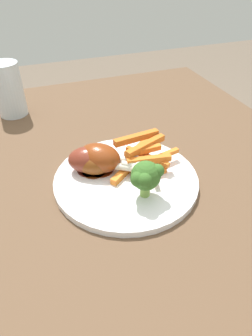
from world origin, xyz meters
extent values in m
cube|color=brown|center=(0.00, 0.00, 0.70)|extent=(1.09, 0.87, 0.03)
cylinder|color=#443122|center=(-0.49, 0.38, 0.34)|extent=(0.06, 0.06, 0.69)
cylinder|color=white|center=(-0.05, 0.03, 0.72)|extent=(0.26, 0.26, 0.01)
cylinder|color=#7DA748|center=(0.01, 0.04, 0.74)|extent=(0.02, 0.02, 0.02)
sphere|color=#376626|center=(0.01, 0.04, 0.77)|extent=(0.05, 0.05, 0.05)
sphere|color=#376626|center=(0.02, 0.03, 0.77)|extent=(0.02, 0.02, 0.02)
sphere|color=#376626|center=(0.03, 0.03, 0.78)|extent=(0.02, 0.02, 0.02)
sphere|color=#376626|center=(0.02, 0.03, 0.78)|extent=(0.03, 0.03, 0.03)
sphere|color=#376626|center=(0.01, 0.06, 0.78)|extent=(0.02, 0.02, 0.02)
sphere|color=#376626|center=(0.02, 0.04, 0.77)|extent=(0.02, 0.02, 0.02)
cube|color=orange|center=(-0.07, 0.08, 0.74)|extent=(0.08, 0.04, 0.01)
cube|color=orange|center=(-0.06, 0.04, 0.74)|extent=(0.07, 0.09, 0.01)
cube|color=orange|center=(-0.05, 0.07, 0.76)|extent=(0.02, 0.08, 0.01)
cube|color=orange|center=(-0.07, 0.08, 0.75)|extent=(0.08, 0.06, 0.01)
cube|color=orange|center=(-0.06, 0.10, 0.75)|extent=(0.03, 0.08, 0.01)
cube|color=#CA6722|center=(-0.10, 0.07, 0.77)|extent=(0.02, 0.09, 0.01)
cube|color=orange|center=(-0.07, 0.07, 0.76)|extent=(0.01, 0.07, 0.01)
cube|color=orange|center=(-0.03, 0.08, 0.75)|extent=(0.07, 0.02, 0.01)
cube|color=orange|center=(-0.10, 0.07, 0.75)|extent=(0.07, 0.08, 0.01)
cube|color=orange|center=(-0.05, 0.08, 0.74)|extent=(0.04, 0.06, 0.01)
cube|color=orange|center=(-0.07, 0.08, 0.77)|extent=(0.04, 0.09, 0.01)
cylinder|color=#521A11|center=(-0.09, -0.02, 0.73)|extent=(0.05, 0.05, 0.00)
ellipsoid|color=maroon|center=(-0.09, -0.02, 0.75)|extent=(0.07, 0.09, 0.05)
cylinder|color=beige|center=(-0.07, 0.03, 0.75)|extent=(0.03, 0.05, 0.01)
sphere|color=silver|center=(-0.06, 0.05, 0.75)|extent=(0.02, 0.02, 0.02)
cylinder|color=#5A1F0B|center=(-0.08, -0.01, 0.73)|extent=(0.05, 0.05, 0.00)
ellipsoid|color=maroon|center=(-0.08, -0.01, 0.76)|extent=(0.09, 0.10, 0.05)
cylinder|color=beige|center=(-0.05, 0.04, 0.75)|extent=(0.03, 0.03, 0.01)
sphere|color=silver|center=(-0.04, 0.05, 0.75)|extent=(0.02, 0.02, 0.02)
cylinder|color=#52220B|center=(-0.08, -0.02, 0.73)|extent=(0.04, 0.04, 0.00)
ellipsoid|color=brown|center=(-0.08, -0.02, 0.75)|extent=(0.08, 0.08, 0.04)
cylinder|color=beige|center=(-0.05, 0.03, 0.75)|extent=(0.03, 0.04, 0.01)
sphere|color=silver|center=(-0.04, 0.05, 0.75)|extent=(0.02, 0.02, 0.02)
cylinder|color=silver|center=(-0.39, -0.14, 0.78)|extent=(0.07, 0.07, 0.13)
camera|label=1|loc=(0.34, -0.11, 1.07)|focal=32.08mm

